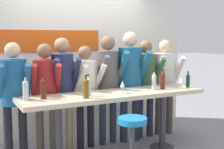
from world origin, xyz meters
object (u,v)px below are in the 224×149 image
at_px(person_far_left, 14,88).
at_px(wine_bottle_1, 86,88).
at_px(wine_glass_0, 182,80).
at_px(wine_bottle_5, 188,80).
at_px(person_far_right, 146,78).
at_px(person_left, 46,87).
at_px(wine_bottle_3, 154,81).
at_px(wine_bottle_4, 43,88).
at_px(person_center_left, 63,81).
at_px(wine_bottle_0, 88,86).
at_px(person_rightmost, 165,77).
at_px(wine_glass_1, 123,84).
at_px(person_right, 130,74).
at_px(wine_bottle_6, 163,80).
at_px(tasting_table, 115,102).
at_px(wine_bottle_2, 26,89).
at_px(bar_stool, 132,138).
at_px(person_center, 85,86).
at_px(person_center_right, 108,77).

height_order(person_far_left, wine_bottle_1, person_far_left).
bearing_deg(wine_glass_0, wine_bottle_5, 11.20).
bearing_deg(person_far_left, person_far_right, 6.24).
height_order(person_far_left, person_left, person_far_left).
bearing_deg(wine_bottle_3, wine_bottle_4, 177.55).
relative_size(person_left, wine_glass_0, 9.25).
distance_m(person_center_left, wine_bottle_0, 0.62).
height_order(person_far_right, person_rightmost, person_rightmost).
height_order(wine_bottle_3, wine_glass_1, wine_bottle_3).
xyz_separation_m(person_right, wine_bottle_6, (0.25, -0.54, -0.04)).
xyz_separation_m(person_far_left, wine_bottle_4, (0.27, -0.52, 0.06)).
relative_size(person_rightmost, wine_bottle_5, 6.60).
bearing_deg(wine_bottle_3, wine_bottle_6, -8.53).
height_order(tasting_table, wine_bottle_2, wine_bottle_2).
bearing_deg(wine_bottle_0, wine_bottle_1, -124.03).
relative_size(bar_stool, wine_glass_0, 4.28).
relative_size(bar_stool, wine_bottle_6, 2.47).
height_order(person_far_left, wine_bottle_4, person_far_left).
distance_m(wine_bottle_2, wine_bottle_5, 2.45).
relative_size(tasting_table, person_center, 1.69).
bearing_deg(person_rightmost, person_left, -168.72).
height_order(wine_bottle_6, wine_glass_0, wine_bottle_6).
bearing_deg(wine_glass_1, person_right, 50.86).
height_order(person_far_left, wine_glass_1, person_far_left).
bearing_deg(wine_glass_0, wine_bottle_2, 175.00).
relative_size(tasting_table, person_center_left, 1.57).
bearing_deg(person_right, person_left, -170.79).
relative_size(person_left, person_center_right, 0.94).
relative_size(person_right, wine_bottle_0, 6.23).
bearing_deg(wine_bottle_1, wine_glass_0, 0.61).
distance_m(person_right, wine_bottle_4, 1.62).
relative_size(person_rightmost, wine_bottle_4, 5.41).
bearing_deg(wine_bottle_3, wine_bottle_1, -173.01).
height_order(person_right, wine_bottle_2, person_right).
relative_size(person_left, person_rightmost, 0.98).
distance_m(bar_stool, wine_bottle_0, 0.91).
xyz_separation_m(bar_stool, wine_glass_0, (1.18, 0.51, 0.57)).
bearing_deg(person_left, person_center_right, 13.40).
xyz_separation_m(person_center_left, person_rightmost, (1.86, -0.02, -0.04)).
height_order(person_far_left, wine_bottle_6, person_far_left).
relative_size(person_center_left, wine_glass_0, 9.71).
bearing_deg(wine_bottle_2, wine_bottle_0, -6.42).
xyz_separation_m(person_center_right, wine_bottle_0, (-0.59, -0.59, -0.01)).
height_order(person_rightmost, wine_bottle_6, person_rightmost).
bearing_deg(wine_bottle_5, person_far_left, 164.74).
relative_size(bar_stool, person_center_left, 0.44).
xyz_separation_m(person_center_left, person_center_right, (0.74, -0.01, 0.02)).
bearing_deg(person_center_left, person_rightmost, 2.06).
bearing_deg(person_center_right, person_rightmost, -0.30).
relative_size(wine_bottle_4, wine_bottle_6, 1.01).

